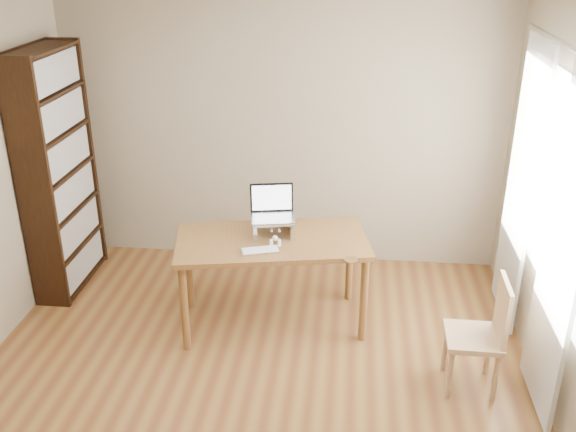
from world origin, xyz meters
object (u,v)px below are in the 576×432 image
object	(u,v)px
bookshelf	(58,172)
laptop	(274,209)
keyboard	(260,250)
cat	(276,226)
desk	(272,250)
chair	(484,332)

from	to	relation	value
bookshelf	laptop	world-z (taller)	bookshelf
bookshelf	keyboard	bearing A→B (deg)	-21.10
bookshelf	cat	distance (m)	1.95
desk	chair	xyz separation A→B (m)	(1.52, -0.65, -0.21)
bookshelf	cat	world-z (taller)	bookshelf
keyboard	chair	distance (m)	1.66
desk	cat	xyz separation A→B (m)	(0.02, 0.11, 0.15)
bookshelf	keyboard	distance (m)	1.98
laptop	keyboard	size ratio (longest dim) A/B	1.22
cat	keyboard	bearing A→B (deg)	-110.54
keyboard	cat	distance (m)	0.34
desk	cat	world-z (taller)	cat
bookshelf	desk	distance (m)	1.99
laptop	cat	bearing A→B (deg)	-70.08
bookshelf	desk	size ratio (longest dim) A/B	1.33
bookshelf	cat	bearing A→B (deg)	-11.14
keyboard	chair	size ratio (longest dim) A/B	0.37
keyboard	cat	size ratio (longest dim) A/B	0.66
laptop	chair	distance (m)	1.78
desk	cat	size ratio (longest dim) A/B	3.37
cat	chair	size ratio (longest dim) A/B	0.56
chair	laptop	bearing A→B (deg)	153.63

